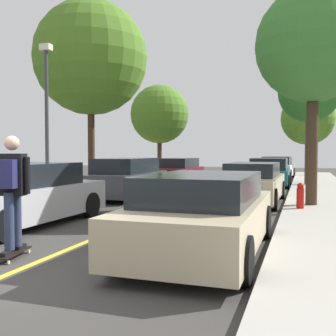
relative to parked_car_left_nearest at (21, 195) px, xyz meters
name	(u,v)px	position (x,y,z in m)	size (l,w,h in m)	color
ground	(5,276)	(2.26, -3.20, -0.70)	(80.00, 80.00, 0.00)	#3D3A38
center_line	(126,225)	(2.26, 0.80, -0.69)	(0.12, 39.20, 0.01)	gold
parked_car_left_nearest	(21,195)	(0.00, 0.00, 0.00)	(2.05, 4.55, 1.42)	#B7B7BC
parked_car_left_near	(127,178)	(0.00, 5.84, 0.02)	(1.91, 4.33, 1.45)	#38383D
parked_car_left_far	(178,171)	(0.00, 12.14, -0.02)	(1.90, 4.05, 1.36)	maroon
parked_car_right_nearest	(203,214)	(4.53, -1.14, -0.04)	(1.95, 4.36, 1.32)	#BCAD89
parked_car_right_near	(253,183)	(4.53, 5.83, -0.05)	(1.89, 4.56, 1.32)	#BCAD89
parked_car_right_far	(270,172)	(4.53, 12.78, -0.01)	(1.95, 4.11, 1.37)	#196066
parked_car_right_farthest	(277,168)	(4.53, 18.80, -0.01)	(2.06, 4.36, 1.37)	white
street_tree_left_nearest	(91,58)	(-1.80, 6.49, 4.62)	(4.41, 4.41, 7.39)	#3D2D1E
street_tree_left_near	(160,114)	(-1.80, 14.45, 3.13)	(3.35, 3.35, 5.38)	#3D2D1E
street_tree_right_nearest	(313,45)	(6.32, 4.85, 4.04)	(3.32, 3.32, 6.29)	#3D2D1E
street_tree_right_near	(309,92)	(6.32, 12.74, 3.80)	(2.92, 2.92, 5.86)	brown
street_tree_right_far	(308,119)	(6.32, 20.88, 3.17)	(3.48, 3.48, 5.48)	#4C3823
fire_hydrant	(300,196)	(6.03, 3.93, -0.21)	(0.20, 0.20, 0.70)	#B2140F
streetlamp	(47,110)	(-1.75, 3.53, 2.32)	(0.36, 0.24, 4.97)	#38383D
skateboard	(13,253)	(1.76, -2.41, -0.61)	(0.39, 0.87, 0.10)	black
skateboarder	(11,186)	(1.77, -2.44, 0.45)	(0.59, 0.71, 1.83)	black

